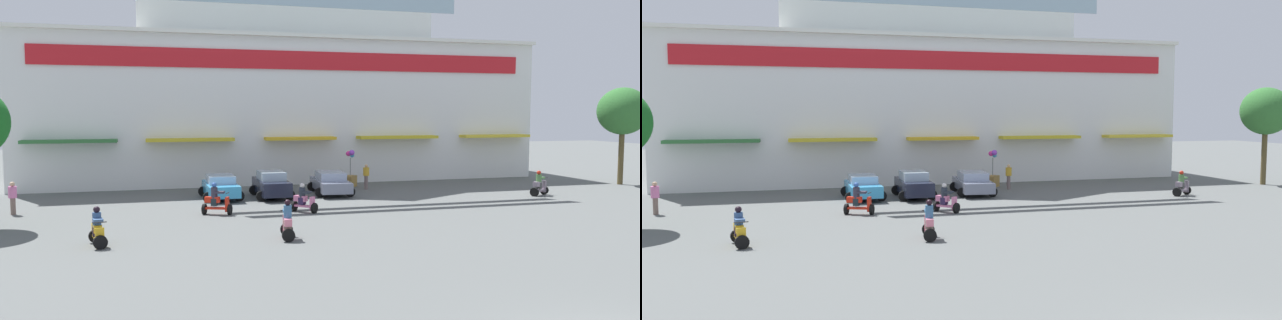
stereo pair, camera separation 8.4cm
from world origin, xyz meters
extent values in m
plane|color=#5A5D5C|center=(0.00, 13.00, 0.00)|extent=(128.00, 128.00, 0.00)
cube|color=white|center=(0.00, 35.77, 5.05)|extent=(36.91, 11.53, 10.10)
cube|color=white|center=(0.00, 36.34, 13.21)|extent=(21.04, 10.38, 6.22)
cube|color=red|center=(0.00, 29.94, 8.55)|extent=(33.96, 0.12, 1.24)
cube|color=white|center=(0.00, 29.90, 10.22)|extent=(36.91, 0.70, 0.24)
cube|color=#2E6834|center=(-14.58, 29.45, 3.24)|extent=(5.56, 1.10, 0.20)
cube|color=gold|center=(-7.28, 29.45, 3.24)|extent=(5.60, 1.10, 0.20)
cube|color=gold|center=(0.04, 29.45, 3.24)|extent=(4.86, 1.10, 0.20)
cube|color=gold|center=(7.19, 29.45, 3.24)|extent=(5.89, 1.10, 0.20)
cube|color=gold|center=(15.05, 29.45, 3.24)|extent=(5.37, 1.10, 0.20)
cylinder|color=brown|center=(21.64, 24.07, 1.97)|extent=(0.35, 0.35, 3.93)
ellipsoid|color=#306A2E|center=(21.64, 24.07, 5.09)|extent=(3.32, 3.31, 3.25)
cube|color=#3695CB|center=(-5.89, 24.72, 0.60)|extent=(1.86, 4.21, 0.65)
cube|color=#95B2D1|center=(-5.89, 24.72, 1.15)|extent=(1.56, 2.12, 0.46)
cylinder|color=black|center=(-6.80, 25.98, 0.30)|extent=(0.60, 0.18, 0.60)
cylinder|color=black|center=(-5.06, 26.03, 0.30)|extent=(0.60, 0.18, 0.60)
cylinder|color=black|center=(-6.72, 23.40, 0.30)|extent=(0.60, 0.18, 0.60)
cylinder|color=black|center=(-4.99, 23.45, 0.30)|extent=(0.60, 0.18, 0.60)
cube|color=#1B1E2F|center=(-2.96, 24.39, 0.67)|extent=(1.65, 4.23, 0.79)
cube|color=#9CB4C7|center=(-2.96, 24.39, 1.31)|extent=(1.42, 2.12, 0.49)
cylinder|color=black|center=(-3.78, 25.70, 0.30)|extent=(0.60, 0.17, 0.60)
cylinder|color=black|center=(-2.14, 25.70, 0.30)|extent=(0.60, 0.17, 0.60)
cylinder|color=black|center=(-3.78, 23.08, 0.30)|extent=(0.60, 0.17, 0.60)
cylinder|color=black|center=(-2.14, 23.08, 0.30)|extent=(0.60, 0.17, 0.60)
cube|color=slate|center=(0.82, 24.87, 0.58)|extent=(2.19, 4.61, 0.63)
cube|color=#A5B3D0|center=(0.82, 24.87, 1.14)|extent=(1.75, 2.36, 0.48)
cylinder|color=black|center=(0.03, 26.33, 0.30)|extent=(0.61, 0.21, 0.60)
cylinder|color=black|center=(1.84, 26.17, 0.30)|extent=(0.61, 0.21, 0.60)
cylinder|color=black|center=(-0.20, 23.57, 0.30)|extent=(0.61, 0.21, 0.60)
cylinder|color=black|center=(1.61, 23.41, 0.30)|extent=(0.61, 0.21, 0.60)
cylinder|color=black|center=(-4.38, 13.69, 0.26)|extent=(0.54, 0.22, 0.52)
cylinder|color=black|center=(-4.56, 12.51, 0.26)|extent=(0.54, 0.22, 0.52)
cube|color=pink|center=(-4.47, 13.10, 0.32)|extent=(0.43, 1.08, 0.10)
cube|color=pink|center=(-4.51, 12.89, 0.73)|extent=(0.40, 0.71, 0.28)
cube|color=pink|center=(-4.40, 13.58, 0.51)|extent=(0.34, 0.19, 0.71)
cylinder|color=black|center=(-4.40, 13.60, 1.07)|extent=(0.52, 0.11, 0.04)
cube|color=slate|center=(-4.49, 12.98, 0.61)|extent=(0.36, 0.32, 0.36)
cylinder|color=#37628C|center=(-4.49, 12.98, 1.08)|extent=(0.36, 0.36, 0.58)
sphere|color=black|center=(-4.49, 12.98, 1.48)|extent=(0.25, 0.25, 0.25)
cube|color=#37628C|center=(-4.45, 13.24, 1.11)|extent=(0.40, 0.49, 0.10)
cylinder|color=black|center=(-1.91, 18.51, 0.26)|extent=(0.47, 0.47, 0.52)
cylinder|color=black|center=(-2.75, 19.35, 0.26)|extent=(0.47, 0.47, 0.52)
cube|color=pink|center=(-2.33, 18.93, 0.32)|extent=(0.93, 0.94, 0.10)
cube|color=pink|center=(-2.48, 19.08, 0.69)|extent=(0.68, 0.68, 0.28)
cube|color=pink|center=(-2.00, 18.59, 0.49)|extent=(0.33, 0.32, 0.68)
cylinder|color=black|center=(-1.98, 18.58, 1.03)|extent=(0.39, 0.39, 0.04)
cube|color=#2E2044|center=(-2.41, 19.01, 0.57)|extent=(0.42, 0.42, 0.36)
cylinder|color=#272E39|center=(-2.41, 19.01, 1.00)|extent=(0.45, 0.45, 0.50)
sphere|color=silver|center=(-2.41, 19.01, 1.36)|extent=(0.25, 0.25, 0.25)
cube|color=#272E39|center=(-2.23, 18.83, 1.03)|extent=(0.55, 0.55, 0.10)
cylinder|color=black|center=(-6.03, 19.20, 0.26)|extent=(0.33, 0.54, 0.52)
cylinder|color=black|center=(-7.22, 19.68, 0.26)|extent=(0.33, 0.54, 0.52)
cube|color=red|center=(-6.63, 19.44, 0.32)|extent=(1.15, 0.68, 0.10)
cube|color=red|center=(-6.84, 19.53, 0.74)|extent=(0.78, 0.55, 0.28)
cube|color=red|center=(-6.15, 19.25, 0.52)|extent=(0.25, 0.35, 0.72)
cylinder|color=black|center=(-6.13, 19.24, 1.08)|extent=(0.23, 0.50, 0.04)
cube|color=#1A252A|center=(-6.75, 19.49, 0.62)|extent=(0.38, 0.40, 0.36)
cylinder|color=#2F2D3D|center=(-6.75, 19.49, 1.08)|extent=(0.42, 0.42, 0.56)
sphere|color=#3157A7|center=(-6.75, 19.49, 1.47)|extent=(0.25, 0.25, 0.25)
cube|color=#2F2D3D|center=(-6.48, 19.39, 1.11)|extent=(0.54, 0.48, 0.10)
cylinder|color=black|center=(-11.51, 13.17, 0.26)|extent=(0.54, 0.25, 0.52)
cylinder|color=black|center=(-11.79, 14.40, 0.26)|extent=(0.54, 0.25, 0.52)
cube|color=gold|center=(-11.65, 13.78, 0.32)|extent=(0.52, 1.14, 0.10)
cube|color=gold|center=(-11.70, 14.00, 0.65)|extent=(0.45, 0.75, 0.28)
cube|color=gold|center=(-11.54, 13.29, 0.46)|extent=(0.34, 0.21, 0.64)
cylinder|color=black|center=(-11.53, 13.27, 0.99)|extent=(0.52, 0.15, 0.04)
cube|color=black|center=(-11.67, 13.91, 0.53)|extent=(0.37, 0.34, 0.36)
cylinder|color=#35527F|center=(-11.67, 13.91, 0.99)|extent=(0.38, 0.38, 0.55)
sphere|color=black|center=(-11.67, 13.91, 1.37)|extent=(0.25, 0.25, 0.25)
cube|color=#35527F|center=(-11.61, 13.64, 1.01)|extent=(0.43, 0.50, 0.10)
cylinder|color=black|center=(13.42, 21.25, 0.26)|extent=(0.38, 0.52, 0.52)
cylinder|color=black|center=(12.28, 20.61, 0.26)|extent=(0.38, 0.52, 0.52)
cube|color=gray|center=(12.85, 20.93, 0.32)|extent=(1.14, 0.80, 0.10)
cube|color=gray|center=(12.64, 20.81, 0.72)|extent=(0.79, 0.62, 0.28)
cube|color=gray|center=(13.31, 21.18, 0.51)|extent=(0.28, 0.35, 0.70)
cylinder|color=black|center=(13.33, 21.19, 1.06)|extent=(0.28, 0.47, 0.04)
cube|color=#404041|center=(12.74, 20.86, 0.60)|extent=(0.40, 0.42, 0.36)
cylinder|color=#48773F|center=(12.74, 20.86, 1.03)|extent=(0.44, 0.44, 0.51)
sphere|color=red|center=(12.74, 20.86, 1.40)|extent=(0.25, 0.25, 0.25)
cube|color=#48773F|center=(12.99, 21.00, 1.06)|extent=(0.55, 0.51, 0.10)
cylinder|color=#786361|center=(3.69, 26.36, 0.45)|extent=(0.30, 0.30, 0.90)
cylinder|color=gold|center=(3.69, 26.36, 1.16)|extent=(0.48, 0.48, 0.53)
sphere|color=tan|center=(3.69, 26.36, 1.54)|extent=(0.21, 0.21, 0.21)
cylinder|color=#776058|center=(-16.29, 22.08, 0.42)|extent=(0.34, 0.34, 0.84)
cylinder|color=pink|center=(-16.29, 22.08, 1.12)|extent=(0.54, 0.54, 0.56)
sphere|color=tan|center=(-16.29, 22.08, 1.52)|extent=(0.24, 0.24, 0.24)
cube|color=olive|center=(3.13, 27.93, 0.38)|extent=(1.06, 1.06, 0.75)
cylinder|color=#4C4C4C|center=(3.13, 27.93, 1.35)|extent=(0.04, 0.04, 1.20)
sphere|color=#3BA2D9|center=(3.25, 27.92, 2.13)|extent=(0.30, 0.30, 0.30)
sphere|color=yellow|center=(3.16, 28.16, 2.24)|extent=(0.35, 0.35, 0.35)
sphere|color=#E82F8E|center=(3.00, 27.94, 2.24)|extent=(0.34, 0.34, 0.34)
sphere|color=purple|center=(3.16, 27.72, 2.32)|extent=(0.37, 0.37, 0.37)
camera|label=1|loc=(-9.45, -9.57, 5.08)|focal=33.10mm
camera|label=2|loc=(-9.37, -9.60, 5.08)|focal=33.10mm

